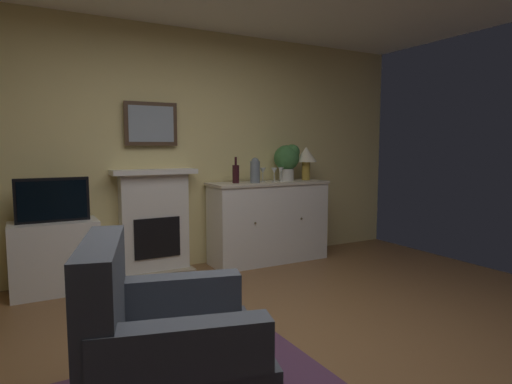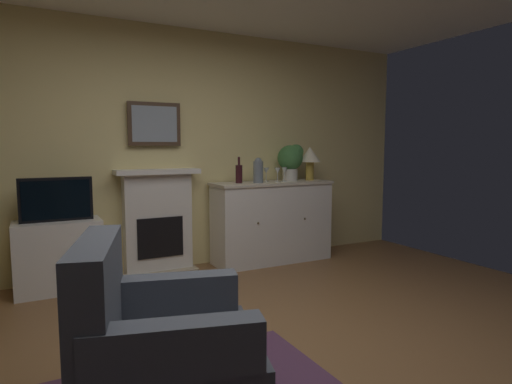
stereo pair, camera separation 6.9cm
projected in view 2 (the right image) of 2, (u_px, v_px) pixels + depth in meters
The scene contains 15 objects.
ground_plane at pixel (271, 372), 2.66m from camera, with size 6.36×4.86×0.10m, color brown.
wall_rear at pixel (161, 150), 4.63m from camera, with size 6.36×0.06×2.60m, color #EAD68C.
fireplace_unit at pixel (158, 221), 4.56m from camera, with size 0.87×0.30×1.10m.
framed_picture at pixel (154, 124), 4.49m from camera, with size 0.55×0.04×0.45m.
sideboard_cabinet at pixel (272, 222), 5.00m from camera, with size 1.40×0.49×0.93m.
table_lamp at pixel (310, 157), 5.17m from camera, with size 0.26×0.26×0.40m.
wine_bottle at pixel (239, 173), 4.77m from camera, with size 0.08×0.08×0.29m.
wine_glass_left at pixel (266, 171), 4.92m from camera, with size 0.07×0.07×0.16m.
wine_glass_center at pixel (278, 171), 4.91m from camera, with size 0.07×0.07×0.16m.
wine_glass_right at pixel (284, 171), 4.99m from camera, with size 0.07×0.07×0.16m.
vase_decorative at pixel (258, 170), 4.80m from camera, with size 0.11×0.11×0.28m.
tv_cabinet at pixel (59, 256), 3.99m from camera, with size 0.75×0.42×0.66m.
tv_set at pixel (56, 199), 3.91m from camera, with size 0.62×0.07×0.40m.
potted_plant_small at pixel (291, 159), 5.10m from camera, with size 0.30×0.30×0.43m.
armchair at pixel (159, 350), 2.02m from camera, with size 0.98×0.94×0.92m.
Camera 2 is at (-1.25, -2.20, 1.33)m, focal length 30.25 mm.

